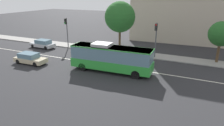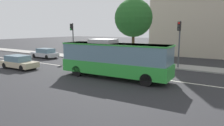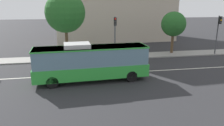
# 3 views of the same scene
# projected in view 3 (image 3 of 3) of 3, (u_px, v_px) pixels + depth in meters

# --- Properties ---
(ground_plane) EXTENTS (160.00, 160.00, 0.00)m
(ground_plane) POSITION_uv_depth(u_px,v_px,m) (106.00, 74.00, 21.85)
(ground_plane) COLOR #28282B
(sidewalk_kerb) EXTENTS (80.00, 2.82, 0.14)m
(sidewalk_kerb) POSITION_uv_depth(u_px,v_px,m) (98.00, 57.00, 28.13)
(sidewalk_kerb) COLOR gray
(sidewalk_kerb) RESTS_ON ground_plane
(lane_centre_line) EXTENTS (76.00, 0.16, 0.01)m
(lane_centre_line) POSITION_uv_depth(u_px,v_px,m) (106.00, 73.00, 21.84)
(lane_centre_line) COLOR silver
(lane_centre_line) RESTS_ON ground_plane
(transit_bus) EXTENTS (10.11, 2.99, 3.46)m
(transit_bus) POSITION_uv_depth(u_px,v_px,m) (91.00, 61.00, 19.41)
(transit_bus) COLOR green
(transit_bus) RESTS_ON ground_plane
(traffic_light_near_corner) EXTENTS (0.34, 0.62, 5.20)m
(traffic_light_near_corner) POSITION_uv_depth(u_px,v_px,m) (115.00, 31.00, 26.59)
(traffic_light_near_corner) COLOR #47474C
(traffic_light_near_corner) RESTS_ON ground_plane
(traffic_light_far_corner) EXTENTS (0.33, 0.62, 5.20)m
(traffic_light_far_corner) POSITION_uv_depth(u_px,v_px,m) (219.00, 29.00, 28.67)
(traffic_light_far_corner) COLOR #47474C
(traffic_light_far_corner) RESTS_ON ground_plane
(street_tree_kerbside_left) EXTENTS (4.70, 4.70, 8.06)m
(street_tree_kerbside_left) POSITION_uv_depth(u_px,v_px,m) (65.00, 13.00, 25.60)
(street_tree_kerbside_left) COLOR #4C3823
(street_tree_kerbside_left) RESTS_ON ground_plane
(street_tree_kerbside_centre) EXTENTS (3.31, 3.31, 5.72)m
(street_tree_kerbside_centre) POSITION_uv_depth(u_px,v_px,m) (174.00, 24.00, 29.38)
(street_tree_kerbside_centre) COLOR #4C3823
(street_tree_kerbside_centre) RESTS_ON ground_plane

